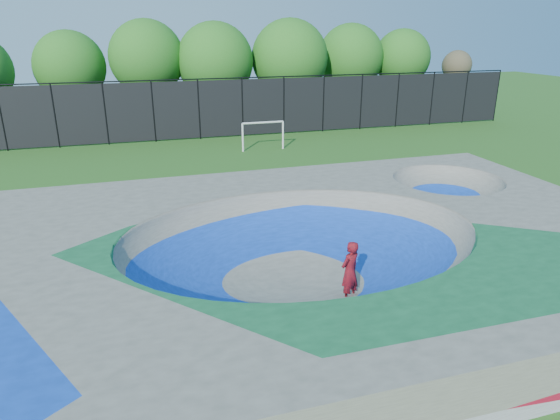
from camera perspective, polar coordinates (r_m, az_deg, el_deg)
The scene contains 7 objects.
ground at distance 15.61m, azimuth 2.39°, elevation -7.54°, with size 120.00×120.00×0.00m, color #235417.
skate_deck at distance 15.27m, azimuth 2.43°, elevation -5.06°, with size 22.00×14.00×1.50m, color gray.
skater at distance 14.00m, azimuth 7.97°, elevation -7.02°, with size 0.66×0.43×1.81m, color red.
skateboard at distance 14.42m, azimuth 7.80°, elevation -10.14°, with size 0.78×0.22×0.05m, color black.
soccer_goal at distance 31.19m, azimuth -1.95°, elevation 9.07°, with size 2.70×0.12×1.78m.
fence at distance 34.71m, azimuth -9.25°, elevation 11.42°, with size 48.09×0.09×4.04m.
treeline at distance 39.11m, azimuth -13.80°, elevation 16.31°, with size 52.35×7.25×8.33m.
Camera 1 is at (-4.63, -13.01, 7.28)m, focal length 32.00 mm.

